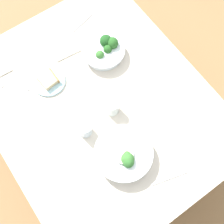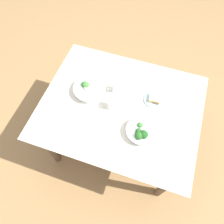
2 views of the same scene
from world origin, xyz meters
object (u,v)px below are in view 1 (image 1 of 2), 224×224
at_px(water_glass_side, 85,129).
at_px(table_knife_right, 79,26).
at_px(broccoli_bowl_near, 104,50).
at_px(table_knife_left, 170,178).
at_px(fork_by_near_bowl, 24,85).
at_px(bread_side_plate, 49,80).
at_px(napkin_folded_lower, 63,42).
at_px(broccoli_bowl_far, 124,154).
at_px(water_glass_center, 112,107).

xyz_separation_m(water_glass_side, table_knife_right, (0.55, -0.31, -0.04)).
distance_m(broccoli_bowl_near, table_knife_left, 0.74).
relative_size(fork_by_near_bowl, table_knife_left, 0.51).
relative_size(broccoli_bowl_near, table_knife_left, 1.21).
height_order(bread_side_plate, water_glass_side, water_glass_side).
xyz_separation_m(fork_by_near_bowl, napkin_folded_lower, (0.10, -0.30, 0.00)).
bearing_deg(fork_by_near_bowl, broccoli_bowl_near, 74.82).
bearing_deg(broccoli_bowl_near, broccoli_bowl_far, 154.65).
distance_m(broccoli_bowl_far, table_knife_right, 0.79).
bearing_deg(broccoli_bowl_near, napkin_folded_lower, 37.92).
bearing_deg(water_glass_side, napkin_folded_lower, -19.56).
relative_size(broccoli_bowl_near, water_glass_center, 2.58).
bearing_deg(fork_by_near_bowl, napkin_folded_lower, 104.61).
bearing_deg(table_knife_left, fork_by_near_bowl, -53.02).
relative_size(broccoli_bowl_far, fork_by_near_bowl, 2.81).
height_order(table_knife_right, napkin_folded_lower, napkin_folded_lower).
bearing_deg(table_knife_right, fork_by_near_bowl, 3.65).
xyz_separation_m(water_glass_center, fork_by_near_bowl, (0.38, 0.30, -0.04)).
relative_size(broccoli_bowl_near, table_knife_right, 1.09).
xyz_separation_m(bread_side_plate, table_knife_right, (0.21, -0.32, -0.01)).
bearing_deg(broccoli_bowl_far, fork_by_near_bowl, 18.85).
height_order(broccoli_bowl_near, table_knife_right, broccoli_bowl_near).
height_order(broccoli_bowl_far, water_glass_side, broccoli_bowl_far).
xyz_separation_m(broccoli_bowl_far, broccoli_bowl_near, (0.52, -0.25, -0.00)).
distance_m(bread_side_plate, napkin_folded_lower, 0.25).
xyz_separation_m(broccoli_bowl_far, water_glass_center, (0.23, -0.09, 0.01)).
distance_m(table_knife_left, table_knife_right, 0.97).
bearing_deg(fork_by_near_bowl, broccoli_bowl_far, 14.54).
xyz_separation_m(bread_side_plate, napkin_folded_lower, (0.16, -0.19, -0.01)).
height_order(broccoli_bowl_near, fork_by_near_bowl, broccoli_bowl_near).
relative_size(bread_side_plate, fork_by_near_bowl, 1.79).
bearing_deg(fork_by_near_bowl, water_glass_side, 13.20).
relative_size(water_glass_side, table_knife_left, 0.43).
xyz_separation_m(broccoli_bowl_far, water_glass_side, (0.21, 0.08, 0.00)).
xyz_separation_m(table_knife_right, napkin_folded_lower, (-0.04, 0.14, 0.00)).
bearing_deg(bread_side_plate, fork_by_near_bowl, 63.31).
xyz_separation_m(table_knife_left, napkin_folded_lower, (0.92, 0.02, 0.00)).
height_order(water_glass_center, table_knife_right, water_glass_center).
bearing_deg(water_glass_side, broccoli_bowl_near, -46.45).
height_order(bread_side_plate, napkin_folded_lower, bread_side_plate).
bearing_deg(broccoli_bowl_far, napkin_folded_lower, -7.78).
height_order(water_glass_side, napkin_folded_lower, water_glass_side).
xyz_separation_m(broccoli_bowl_near, water_glass_side, (-0.31, 0.33, 0.00)).
distance_m(fork_by_near_bowl, table_knife_right, 0.46).
bearing_deg(water_glass_center, water_glass_side, 95.92).
bearing_deg(table_knife_right, water_glass_center, 60.10).
xyz_separation_m(water_glass_center, table_knife_right, (0.53, -0.14, -0.04)).
distance_m(broccoli_bowl_far, water_glass_side, 0.22).
xyz_separation_m(water_glass_side, napkin_folded_lower, (0.50, -0.18, -0.04)).
relative_size(broccoli_bowl_near, water_glass_side, 2.83).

